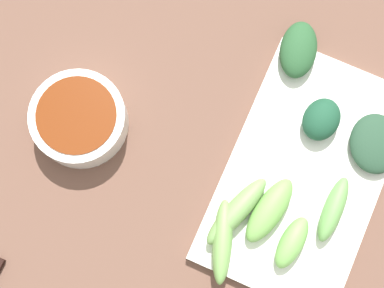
{
  "coord_description": "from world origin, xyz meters",
  "views": [
    {
      "loc": [
        0.04,
        -0.12,
        0.68
      ],
      "look_at": [
        -0.01,
        -0.01,
        0.05
      ],
      "focal_mm": 54.57,
      "sensor_mm": 36.0,
      "label": 1
    }
  ],
  "objects": [
    {
      "name": "sauce_bowl",
      "position": [
        -0.14,
        -0.03,
        0.04
      ],
      "size": [
        0.11,
        0.11,
        0.04
      ],
      "color": "white",
      "rests_on": "tabletop"
    },
    {
      "name": "tabletop",
      "position": [
        0.0,
        0.0,
        0.01
      ],
      "size": [
        2.1,
        2.1,
        0.02
      ],
      "primitive_type": "cube",
      "color": "brown",
      "rests_on": "ground"
    },
    {
      "name": "broccoli_leafy_5",
      "position": [
        0.11,
        0.08,
        0.05
      ],
      "size": [
        0.05,
        0.05,
        0.03
      ],
      "primitive_type": "ellipsoid",
      "rotation": [
        0.0,
        0.0,
        -0.1
      ],
      "color": "#1B4A31",
      "rests_on": "serving_plate"
    },
    {
      "name": "broccoli_stalk_3",
      "position": [
        0.16,
        -0.01,
        0.04
      ],
      "size": [
        0.02,
        0.08,
        0.02
      ],
      "primitive_type": "ellipsoid",
      "rotation": [
        0.0,
        0.0,
        0.01
      ],
      "color": "#67A353",
      "rests_on": "serving_plate"
    },
    {
      "name": "broccoli_stalk_2",
      "position": [
        0.13,
        -0.06,
        0.04
      ],
      "size": [
        0.03,
        0.06,
        0.02
      ],
      "primitive_type": "ellipsoid",
      "rotation": [
        0.0,
        0.0,
        -0.09
      ],
      "color": "#73B553",
      "rests_on": "serving_plate"
    },
    {
      "name": "broccoli_stalk_1",
      "position": [
        0.06,
        -0.09,
        0.05
      ],
      "size": [
        0.05,
        0.09,
        0.03
      ],
      "primitive_type": "ellipsoid",
      "rotation": [
        0.0,
        0.0,
        0.34
      ],
      "color": "#79B358",
      "rests_on": "serving_plate"
    },
    {
      "name": "serving_plate",
      "position": [
        0.11,
        0.02,
        0.03
      ],
      "size": [
        0.17,
        0.28,
        0.01
      ],
      "primitive_type": "cube",
      "color": "white",
      "rests_on": "tabletop"
    },
    {
      "name": "broccoli_stalk_4",
      "position": [
        0.09,
        -0.04,
        0.04
      ],
      "size": [
        0.05,
        0.09,
        0.02
      ],
      "primitive_type": "ellipsoid",
      "rotation": [
        0.0,
        0.0,
        -0.19
      ],
      "color": "#6FA74F",
      "rests_on": "serving_plate"
    },
    {
      "name": "broccoli_leafy_0",
      "position": [
        0.17,
        0.08,
        0.04
      ],
      "size": [
        0.08,
        0.08,
        0.02
      ],
      "primitive_type": "ellipsoid",
      "rotation": [
        0.0,
        0.0,
        0.32
      ],
      "color": "#254630",
      "rests_on": "serving_plate"
    },
    {
      "name": "broccoli_leafy_6",
      "position": [
        0.05,
        0.15,
        0.04
      ],
      "size": [
        0.06,
        0.08,
        0.03
      ],
      "primitive_type": "ellipsoid",
      "rotation": [
        0.0,
        0.0,
        0.22
      ],
      "color": "#26532D",
      "rests_on": "serving_plate"
    },
    {
      "name": "broccoli_stalk_7",
      "position": [
        0.06,
        -0.05,
        0.05
      ],
      "size": [
        0.05,
        0.1,
        0.03
      ],
      "primitive_type": "ellipsoid",
      "rotation": [
        0.0,
        0.0,
        -0.32
      ],
      "color": "#76A858",
      "rests_on": "serving_plate"
    }
  ]
}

